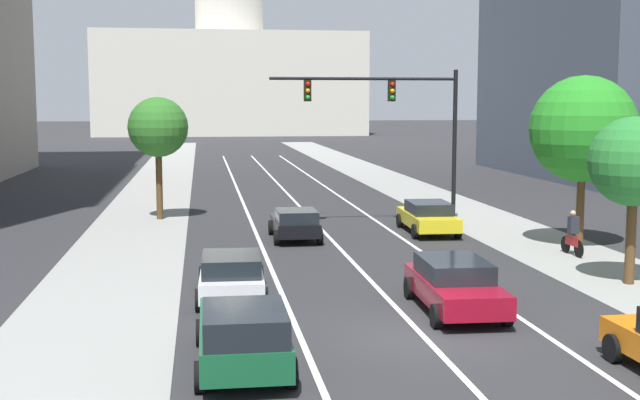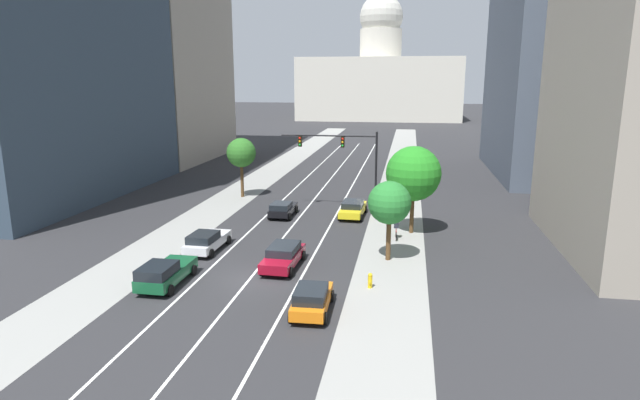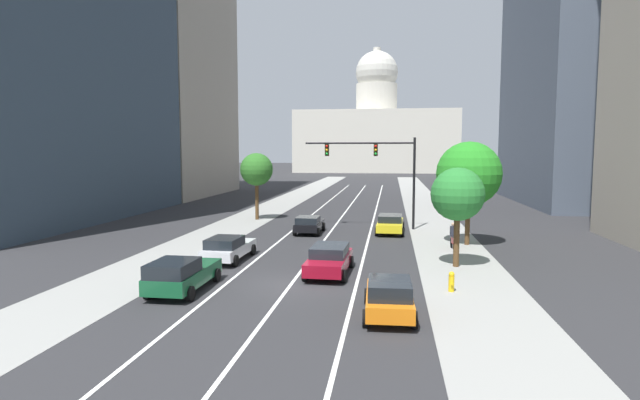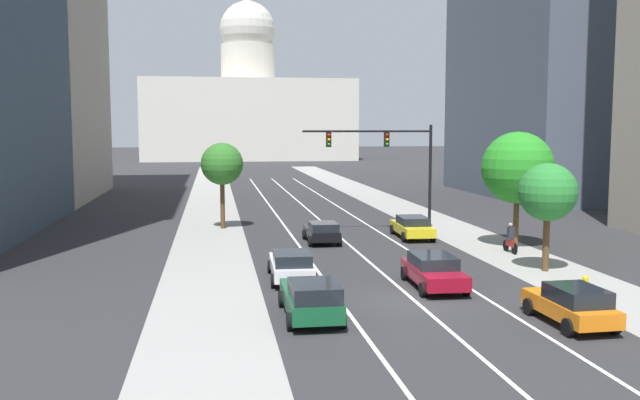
{
  "view_description": "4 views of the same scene",
  "coord_description": "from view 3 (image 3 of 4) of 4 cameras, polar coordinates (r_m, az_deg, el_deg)",
  "views": [
    {
      "loc": [
        -5.38,
        -19.45,
        5.78
      ],
      "look_at": [
        0.05,
        18.3,
        1.26
      ],
      "focal_mm": 46.46,
      "sensor_mm": 36.0,
      "label": 1
    },
    {
      "loc": [
        9.2,
        -29.24,
        11.83
      ],
      "look_at": [
        1.59,
        16.12,
        1.32
      ],
      "focal_mm": 29.84,
      "sensor_mm": 36.0,
      "label": 2
    },
    {
      "loc": [
        4.57,
        -23.19,
        6.23
      ],
      "look_at": [
        -1.71,
        22.16,
        1.85
      ],
      "focal_mm": 28.89,
      "sensor_mm": 36.0,
      "label": 3
    },
    {
      "loc": [
        -8.04,
        -26.52,
        7.01
      ],
      "look_at": [
        -1.89,
        13.12,
        2.84
      ],
      "focal_mm": 38.62,
      "sensor_mm": 36.0,
      "label": 4
    }
  ],
  "objects": [
    {
      "name": "ground_plane",
      "position": [
        63.66,
        3.73,
        -0.16
      ],
      "size": [
        400.0,
        400.0,
        0.0
      ],
      "primitive_type": "plane",
      "color": "#2B2B2D"
    },
    {
      "name": "sidewalk_left",
      "position": [
        59.93,
        -4.59,
        -0.51
      ],
      "size": [
        4.52,
        130.0,
        0.01
      ],
      "primitive_type": "cube",
      "color": "gray",
      "rests_on": "ground"
    },
    {
      "name": "sidewalk_right",
      "position": [
        58.65,
        11.51,
        -0.73
      ],
      "size": [
        4.52,
        130.0,
        0.01
      ],
      "primitive_type": "cube",
      "color": "gray",
      "rests_on": "ground"
    },
    {
      "name": "lane_stripe_left",
      "position": [
        49.19,
        -1.08,
        -1.79
      ],
      "size": [
        0.16,
        90.0,
        0.01
      ],
      "primitive_type": "cube",
      "color": "white",
      "rests_on": "ground"
    },
    {
      "name": "lane_stripe_center",
      "position": [
        48.81,
        2.45,
        -1.85
      ],
      "size": [
        0.16,
        90.0,
        0.01
      ],
      "primitive_type": "cube",
      "color": "white",
      "rests_on": "ground"
    },
    {
      "name": "lane_stripe_right",
      "position": [
        48.62,
        6.01,
        -1.91
      ],
      "size": [
        0.16,
        90.0,
        0.01
      ],
      "primitive_type": "cube",
      "color": "white",
      "rests_on": "ground"
    },
    {
      "name": "office_tower_far_left",
      "position": [
        78.57,
        -18.14,
        16.75
      ],
      "size": [
        18.12,
        23.72,
        43.85
      ],
      "color": "#9E9384",
      "rests_on": "ground"
    },
    {
      "name": "office_tower_far_right",
      "position": [
        71.08,
        29.37,
        18.27
      ],
      "size": [
        18.85,
        26.81,
        45.54
      ],
      "color": "#4C5666",
      "rests_on": "ground"
    },
    {
      "name": "capitol_building",
      "position": [
        155.54,
        6.24,
        7.32
      ],
      "size": [
        46.67,
        23.08,
        36.43
      ],
      "color": "beige",
      "rests_on": "ground"
    },
    {
      "name": "car_black",
      "position": [
        38.84,
        -1.22,
        -2.69
      ],
      "size": [
        1.99,
        4.04,
        1.35
      ],
      "rotation": [
        0.0,
        0.0,
        1.57
      ],
      "color": "black",
      "rests_on": "ground"
    },
    {
      "name": "car_crimson",
      "position": [
        26.25,
        1.04,
        -6.53
      ],
      "size": [
        2.21,
        4.83,
        1.45
      ],
      "rotation": [
        0.0,
        0.0,
        1.54
      ],
      "color": "maroon",
      "rests_on": "ground"
    },
    {
      "name": "car_orange",
      "position": [
        19.83,
        7.67,
        -10.56
      ],
      "size": [
        2.01,
        4.16,
        1.47
      ],
      "rotation": [
        0.0,
        0.0,
        1.6
      ],
      "color": "orange",
      "rests_on": "ground"
    },
    {
      "name": "car_green",
      "position": [
        23.74,
        -15.1,
        -7.92
      ],
      "size": [
        2.1,
        4.78,
        1.57
      ],
      "rotation": [
        0.0,
        0.0,
        1.56
      ],
      "color": "#14512D",
      "rests_on": "ground"
    },
    {
      "name": "car_yellow",
      "position": [
        39.45,
        7.79,
        -2.57
      ],
      "size": [
        2.22,
        4.87,
        1.4
      ],
      "rotation": [
        0.0,
        0.0,
        1.53
      ],
      "color": "yellow",
      "rests_on": "ground"
    },
    {
      "name": "car_white",
      "position": [
        29.78,
        -10.15,
        -5.23
      ],
      "size": [
        2.14,
        4.77,
        1.42
      ],
      "rotation": [
        0.0,
        0.0,
        1.54
      ],
      "color": "silver",
      "rests_on": "ground"
    },
    {
      "name": "traffic_signal_mast",
      "position": [
        41.2,
        6.66,
        4.14
      ],
      "size": [
        8.77,
        0.39,
        7.27
      ],
      "color": "black",
      "rests_on": "ground"
    },
    {
      "name": "fire_hydrant",
      "position": [
        23.78,
        14.36,
        -8.73
      ],
      "size": [
        0.26,
        0.35,
        0.91
      ],
      "color": "yellow",
      "rests_on": "ground"
    },
    {
      "name": "cyclist",
      "position": [
        33.64,
        14.51,
        -3.9
      ],
      "size": [
        0.37,
        1.7,
        1.72
      ],
      "rotation": [
        0.0,
        0.0,
        1.62
      ],
      "color": "black",
      "rests_on": "ground"
    },
    {
      "name": "street_tree_near_left",
      "position": [
        46.76,
        -7.04,
        3.34
      ],
      "size": [
        2.95,
        2.95,
        6.04
      ],
      "color": "#51381E",
      "rests_on": "ground"
    },
    {
      "name": "street_tree_near_right",
      "position": [
        35.19,
        16.16,
        2.78
      ],
      "size": [
        4.24,
        4.24,
        6.84
      ],
      "color": "#51381E",
      "rests_on": "ground"
    },
    {
      "name": "street_tree_far_right",
      "position": [
        28.34,
        15.0,
        0.57
      ],
      "size": [
        2.85,
        2.85,
        5.35
      ],
      "color": "#51381E",
      "rests_on": "ground"
    }
  ]
}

